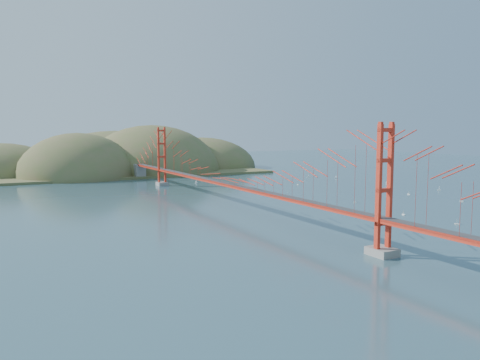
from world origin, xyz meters
name	(u,v)px	position (x,y,z in m)	size (l,w,h in m)	color
ground	(229,207)	(0.00, 0.00, 0.00)	(320.00, 320.00, 0.00)	#325564
bridge	(229,158)	(0.00, 0.18, 7.01)	(2.20, 94.40, 12.00)	gray
far_headlands	(125,171)	(2.21, 68.52, 0.00)	(84.00, 58.00, 25.00)	brown
sailboat_14	(409,194)	(33.38, -2.69, 0.15)	(0.48, 0.58, 0.67)	white
sailboat_3	(196,182)	(7.80, 31.10, 0.15)	(0.57, 0.55, 0.64)	white
sailboat_8	(386,184)	(41.49, 10.55, 0.15)	(0.63, 0.63, 0.68)	white
sailboat_0	(404,214)	(17.28, -16.43, 0.15)	(0.51, 0.57, 0.64)	white
sailboat_12	(192,177)	(11.25, 42.00, 0.15)	(0.55, 0.44, 0.65)	white
sailboat_11	(439,189)	(42.80, -1.26, 0.16)	(0.69, 0.69, 0.72)	white
sailboat_7	(308,176)	(36.35, 30.43, 0.15)	(0.62, 0.62, 0.68)	white
sailboat_4	(303,181)	(28.94, 22.08, 0.14)	(0.53, 0.53, 0.58)	white
sailboat_5	(462,201)	(34.29, -12.31, 0.15)	(0.60, 0.60, 0.66)	white
sailboat_17	(336,178)	(40.39, 25.19, 0.15)	(0.59, 0.56, 0.67)	white
sailboat_15	(298,184)	(24.89, 18.33, 0.13)	(0.40, 0.49, 0.56)	white
sailboat_1	(355,202)	(18.79, -5.43, 0.14)	(0.56, 0.56, 0.59)	white
sailboat_16	(287,195)	(13.64, 5.36, 0.15)	(0.68, 0.68, 0.71)	white
sailboat_6	(457,223)	(17.92, -23.90, 0.15)	(0.63, 0.63, 0.67)	white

